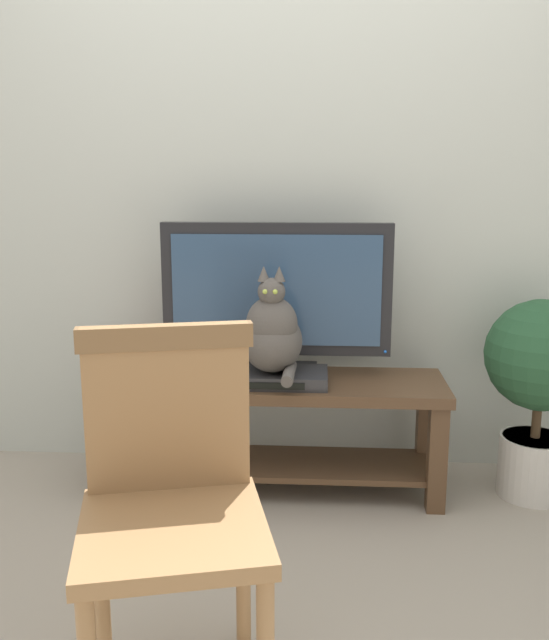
{
  "coord_description": "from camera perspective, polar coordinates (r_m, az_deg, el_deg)",
  "views": [
    {
      "loc": [
        0.16,
        -2.16,
        1.28
      ],
      "look_at": [
        -0.01,
        0.45,
        0.72
      ],
      "focal_mm": 39.2,
      "sensor_mm": 36.0,
      "label": 1
    }
  ],
  "objects": [
    {
      "name": "ground_plane",
      "position": [
        2.51,
        -0.48,
        -18.52
      ],
      "size": [
        12.0,
        12.0,
        0.0
      ],
      "primitive_type": "plane",
      "color": "gray"
    },
    {
      "name": "back_wall",
      "position": [
        3.04,
        0.69,
        14.32
      ],
      "size": [
        7.0,
        0.12,
        2.8
      ],
      "primitive_type": "cube",
      "color": "#B7BCB2",
      "rests_on": "ground"
    },
    {
      "name": "tv_stand",
      "position": [
        2.84,
        0.06,
        -7.7
      ],
      "size": [
        1.35,
        0.41,
        0.47
      ],
      "color": "#513823",
      "rests_on": "ground"
    },
    {
      "name": "tv",
      "position": [
        2.79,
        0.16,
        2.03
      ],
      "size": [
        0.92,
        0.2,
        0.62
      ],
      "color": "black",
      "rests_on": "tv_stand"
    },
    {
      "name": "media_box",
      "position": [
        2.73,
        -0.17,
        -4.69
      ],
      "size": [
        0.43,
        0.23,
        0.05
      ],
      "color": "#2D2D30",
      "rests_on": "tv_stand"
    },
    {
      "name": "cat",
      "position": [
        2.67,
        -0.17,
        -1.13
      ],
      "size": [
        0.23,
        0.36,
        0.42
      ],
      "color": "#514C47",
      "rests_on": "media_box"
    },
    {
      "name": "wooden_chair",
      "position": [
        1.75,
        -8.44,
        -13.31
      ],
      "size": [
        0.52,
        0.53,
        0.91
      ],
      "color": "olive",
      "rests_on": "ground"
    },
    {
      "name": "book_stack",
      "position": [
        2.89,
        -10.23,
        -3.65
      ],
      "size": [
        0.23,
        0.2,
        0.07
      ],
      "color": "#38664C",
      "rests_on": "tv_stand"
    },
    {
      "name": "potted_plant",
      "position": [
        2.92,
        20.86,
        -4.31
      ],
      "size": [
        0.44,
        0.44,
        0.8
      ],
      "color": "beige",
      "rests_on": "ground"
    }
  ]
}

